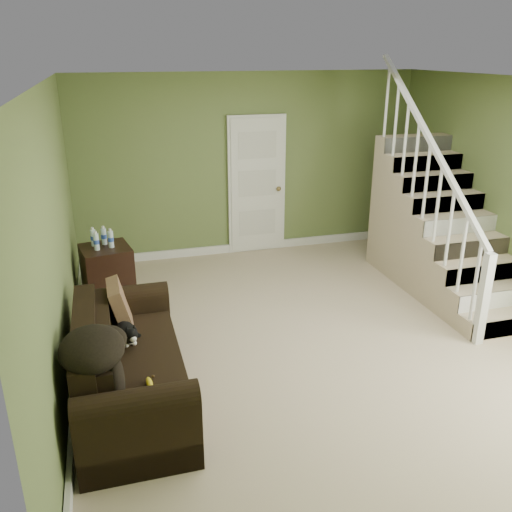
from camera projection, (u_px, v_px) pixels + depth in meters
floor at (316, 334)px, 5.83m from camera, size 5.00×5.50×0.01m
ceiling at (328, 81)px, 4.91m from camera, size 5.00×5.50×0.01m
wall_back at (249, 165)px, 7.84m from camera, size 5.00×0.04×2.60m
wall_left at (56, 241)px, 4.74m from camera, size 0.04×5.50×2.60m
baseboard_back at (250, 246)px, 8.26m from camera, size 5.00×0.04×0.12m
baseboard_left at (76, 363)px, 5.19m from camera, size 0.04×5.50×0.12m
baseboard_right at (510, 302)px, 6.44m from camera, size 0.04×5.50×0.12m
door at (257, 186)px, 7.93m from camera, size 0.86×0.12×2.02m
staircase at (435, 234)px, 6.98m from camera, size 1.00×2.51×2.82m
sofa at (126, 369)px, 4.64m from camera, size 0.88×2.03×0.80m
side_table at (107, 272)px, 6.56m from camera, size 0.65×0.65×0.90m
cat at (127, 333)px, 4.78m from camera, size 0.28×0.48×0.23m
banana at (150, 384)px, 4.18m from camera, size 0.06×0.18×0.05m
throw_pillow at (121, 306)px, 5.09m from camera, size 0.23×0.46×0.47m
throw_blanket at (92, 349)px, 3.94m from camera, size 0.48×0.63×0.26m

